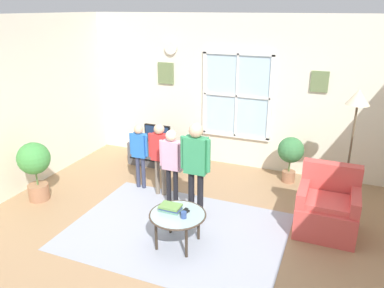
{
  "coord_description": "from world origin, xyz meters",
  "views": [
    {
      "loc": [
        1.73,
        -3.75,
        2.83
      ],
      "look_at": [
        -0.09,
        0.72,
        1.07
      ],
      "focal_mm": 35.23,
      "sensor_mm": 36.0,
      "label": 1
    }
  ],
  "objects_px": {
    "potted_plant_by_window": "(291,153)",
    "person_green_shirt": "(196,161)",
    "television": "(157,134)",
    "person_red_shirt": "(160,151)",
    "book_stack": "(170,208)",
    "cup": "(184,215)",
    "coffee_table": "(178,216)",
    "armchair": "(327,208)",
    "remote_near_cup": "(184,211)",
    "person_pink_shirt": "(172,160)",
    "person_blue_shirt": "(139,149)",
    "floor_lamp": "(357,109)",
    "remote_near_books": "(185,213)",
    "tv_stand": "(158,154)",
    "potted_plant_corner": "(35,164)"
  },
  "relations": [
    {
      "from": "remote_near_books",
      "to": "remote_near_cup",
      "type": "xyz_separation_m",
      "value": [
        -0.03,
        0.03,
        0.0
      ]
    },
    {
      "from": "floor_lamp",
      "to": "potted_plant_corner",
      "type": "bearing_deg",
      "value": -160.09
    },
    {
      "from": "television",
      "to": "remote_near_cup",
      "type": "xyz_separation_m",
      "value": [
        1.45,
        -2.12,
        -0.17
      ]
    },
    {
      "from": "television",
      "to": "potted_plant_corner",
      "type": "xyz_separation_m",
      "value": [
        -1.09,
        -1.93,
        -0.02
      ]
    },
    {
      "from": "tv_stand",
      "to": "person_pink_shirt",
      "type": "relative_size",
      "value": 0.91
    },
    {
      "from": "person_red_shirt",
      "to": "coffee_table",
      "type": "bearing_deg",
      "value": -54.49
    },
    {
      "from": "potted_plant_corner",
      "to": "book_stack",
      "type": "bearing_deg",
      "value": -5.24
    },
    {
      "from": "tv_stand",
      "to": "person_pink_shirt",
      "type": "height_order",
      "value": "person_pink_shirt"
    },
    {
      "from": "remote_near_cup",
      "to": "potted_plant_corner",
      "type": "bearing_deg",
      "value": 175.81
    },
    {
      "from": "person_red_shirt",
      "to": "cup",
      "type": "bearing_deg",
      "value": -52.42
    },
    {
      "from": "tv_stand",
      "to": "potted_plant_corner",
      "type": "height_order",
      "value": "potted_plant_corner"
    },
    {
      "from": "coffee_table",
      "to": "floor_lamp",
      "type": "distance_m",
      "value": 2.86
    },
    {
      "from": "remote_near_cup",
      "to": "potted_plant_by_window",
      "type": "relative_size",
      "value": 0.18
    },
    {
      "from": "person_red_shirt",
      "to": "person_green_shirt",
      "type": "distance_m",
      "value": 0.93
    },
    {
      "from": "armchair",
      "to": "remote_near_books",
      "type": "xyz_separation_m",
      "value": [
        -1.61,
        -1.0,
        0.12
      ]
    },
    {
      "from": "book_stack",
      "to": "cup",
      "type": "xyz_separation_m",
      "value": [
        0.22,
        -0.1,
        0.0
      ]
    },
    {
      "from": "remote_near_cup",
      "to": "armchair",
      "type": "bearing_deg",
      "value": 30.58
    },
    {
      "from": "remote_near_books",
      "to": "potted_plant_by_window",
      "type": "bearing_deg",
      "value": 68.33
    },
    {
      "from": "tv_stand",
      "to": "cup",
      "type": "height_order",
      "value": "cup"
    },
    {
      "from": "person_green_shirt",
      "to": "person_blue_shirt",
      "type": "height_order",
      "value": "person_green_shirt"
    },
    {
      "from": "television",
      "to": "armchair",
      "type": "height_order",
      "value": "armchair"
    },
    {
      "from": "armchair",
      "to": "floor_lamp",
      "type": "height_order",
      "value": "floor_lamp"
    },
    {
      "from": "remote_near_cup",
      "to": "person_red_shirt",
      "type": "height_order",
      "value": "person_red_shirt"
    },
    {
      "from": "remote_near_cup",
      "to": "book_stack",
      "type": "bearing_deg",
      "value": -169.66
    },
    {
      "from": "tv_stand",
      "to": "person_red_shirt",
      "type": "distance_m",
      "value": 1.33
    },
    {
      "from": "book_stack",
      "to": "person_red_shirt",
      "type": "bearing_deg",
      "value": 122.43
    },
    {
      "from": "television",
      "to": "person_red_shirt",
      "type": "bearing_deg",
      "value": -61.02
    },
    {
      "from": "television",
      "to": "person_blue_shirt",
      "type": "relative_size",
      "value": 0.47
    },
    {
      "from": "armchair",
      "to": "remote_near_cup",
      "type": "relative_size",
      "value": 6.21
    },
    {
      "from": "cup",
      "to": "person_pink_shirt",
      "type": "xyz_separation_m",
      "value": [
        -0.58,
        0.91,
        0.28
      ]
    },
    {
      "from": "armchair",
      "to": "cup",
      "type": "relative_size",
      "value": 10.73
    },
    {
      "from": "cup",
      "to": "television",
      "type": "bearing_deg",
      "value": 123.71
    },
    {
      "from": "person_green_shirt",
      "to": "floor_lamp",
      "type": "relative_size",
      "value": 0.79
    },
    {
      "from": "armchair",
      "to": "person_pink_shirt",
      "type": "bearing_deg",
      "value": -175.04
    },
    {
      "from": "person_blue_shirt",
      "to": "potted_plant_by_window",
      "type": "xyz_separation_m",
      "value": [
        2.23,
        1.15,
        -0.15
      ]
    },
    {
      "from": "person_red_shirt",
      "to": "book_stack",
      "type": "bearing_deg",
      "value": -57.57
    },
    {
      "from": "remote_near_cup",
      "to": "person_blue_shirt",
      "type": "bearing_deg",
      "value": 137.97
    },
    {
      "from": "person_green_shirt",
      "to": "person_pink_shirt",
      "type": "distance_m",
      "value": 0.52
    },
    {
      "from": "coffee_table",
      "to": "person_green_shirt",
      "type": "bearing_deg",
      "value": 91.75
    },
    {
      "from": "coffee_table",
      "to": "cup",
      "type": "bearing_deg",
      "value": -26.57
    },
    {
      "from": "remote_near_books",
      "to": "person_red_shirt",
      "type": "xyz_separation_m",
      "value": [
        -0.89,
        1.08,
        0.29
      ]
    },
    {
      "from": "television",
      "to": "person_green_shirt",
      "type": "relative_size",
      "value": 0.36
    },
    {
      "from": "person_red_shirt",
      "to": "person_pink_shirt",
      "type": "bearing_deg",
      "value": -39.17
    },
    {
      "from": "armchair",
      "to": "cup",
      "type": "distance_m",
      "value": 1.94
    },
    {
      "from": "armchair",
      "to": "person_red_shirt",
      "type": "distance_m",
      "value": 2.53
    },
    {
      "from": "person_pink_shirt",
      "to": "floor_lamp",
      "type": "xyz_separation_m",
      "value": [
        2.37,
        0.99,
        0.74
      ]
    },
    {
      "from": "potted_plant_by_window",
      "to": "person_green_shirt",
      "type": "bearing_deg",
      "value": -120.75
    },
    {
      "from": "television",
      "to": "coffee_table",
      "type": "relative_size",
      "value": 0.72
    },
    {
      "from": "cup",
      "to": "floor_lamp",
      "type": "relative_size",
      "value": 0.05
    },
    {
      "from": "coffee_table",
      "to": "television",
      "type": "bearing_deg",
      "value": 122.46
    }
  ]
}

